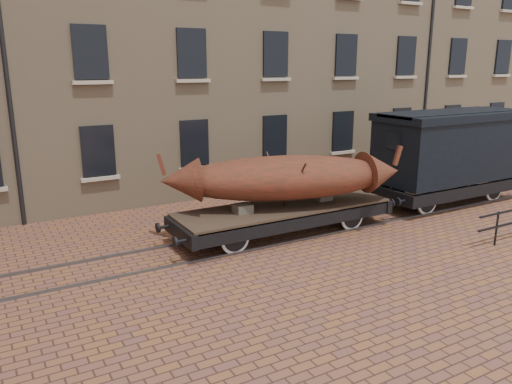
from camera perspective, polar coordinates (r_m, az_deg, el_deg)
ground at (r=16.23m, az=8.33°, el=-3.78°), size 90.00×90.00×0.00m
warehouse_cream at (r=25.50m, az=0.00°, el=18.84°), size 40.00×10.19×14.00m
rail_track at (r=16.22m, az=8.33°, el=-3.68°), size 30.00×1.52×0.06m
flatcar_wagon at (r=15.06m, az=3.24°, el=-2.26°), size 7.54×2.04×1.14m
iron_boat at (r=14.79m, az=3.32°, el=1.69°), size 7.30×3.92×1.74m
goods_van at (r=19.51m, az=21.33°, el=4.89°), size 6.57×2.40×3.40m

